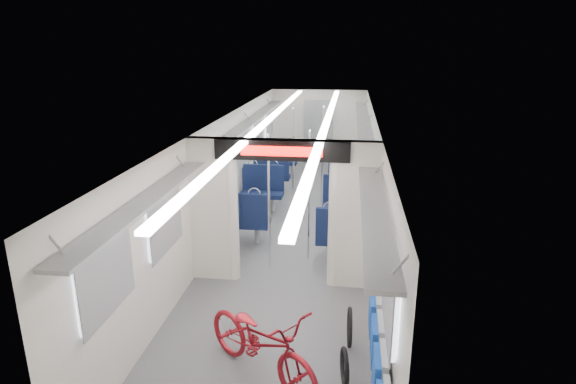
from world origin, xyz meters
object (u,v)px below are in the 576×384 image
object	(u,v)px
bike_hoop_b	(344,369)
seat_bay_near_right	(344,213)
flip_bench	(378,357)
stanchion_near_right	(309,197)
bike_hoop_c	(349,329)
stanchion_far_left	(293,159)
seat_bay_far_left	(277,164)
seat_bay_far_right	(347,167)
seat_bay_near_left	(254,200)
bicycle	(261,341)
stanchion_near_left	(269,203)
stanchion_far_right	(322,156)

from	to	relation	value
bike_hoop_b	seat_bay_near_right	bearing A→B (deg)	91.14
flip_bench	stanchion_near_right	world-z (taller)	stanchion_near_right
bike_hoop_c	stanchion_far_left	bearing A→B (deg)	104.28
seat_bay_far_left	stanchion_far_left	bearing A→B (deg)	-70.56
bike_hoop_c	stanchion_near_right	bearing A→B (deg)	106.75
seat_bay_far_right	flip_bench	bearing A→B (deg)	-87.04
bike_hoop_c	seat_bay_near_left	distance (m)	4.44
bike_hoop_b	seat_bay_far_left	world-z (taller)	seat_bay_far_left
stanchion_near_right	bicycle	bearing A→B (deg)	-94.22
seat_bay_near_right	stanchion_far_left	world-z (taller)	stanchion_far_left
bike_hoop_c	seat_bay_near_right	size ratio (longest dim) A/B	0.23
flip_bench	stanchion_near_left	world-z (taller)	stanchion_near_left
bicycle	seat_bay_near_right	world-z (taller)	seat_bay_near_right
seat_bay_far_right	stanchion_near_right	world-z (taller)	stanchion_near_right
bicycle	bike_hoop_b	world-z (taller)	bicycle
flip_bench	seat_bay_near_left	distance (m)	5.47
bicycle	flip_bench	distance (m)	1.31
seat_bay_far_left	seat_bay_far_right	world-z (taller)	seat_bay_far_right
seat_bay_near_left	seat_bay_near_right	xyz separation A→B (m)	(1.87, -0.60, -0.01)
seat_bay_far_right	stanchion_near_left	world-z (taller)	stanchion_near_left
bicycle	bike_hoop_b	size ratio (longest dim) A/B	3.94
seat_bay_near_left	seat_bay_far_right	bearing A→B (deg)	59.04
seat_bay_far_right	seat_bay_near_right	bearing A→B (deg)	-90.00
bicycle	stanchion_far_left	world-z (taller)	stanchion_far_left
stanchion_far_left	stanchion_far_right	xyz separation A→B (m)	(0.63, 0.41, 0.00)
stanchion_far_right	seat_bay_near_left	bearing A→B (deg)	-127.32
bike_hoop_b	stanchion_far_left	world-z (taller)	stanchion_far_left
stanchion_near_right	flip_bench	bearing A→B (deg)	-73.55
seat_bay_far_right	stanchion_near_left	distance (m)	5.22
seat_bay_far_left	seat_bay_far_right	xyz separation A→B (m)	(1.87, -0.06, 0.00)
stanchion_near_right	stanchion_far_left	bearing A→B (deg)	102.02
seat_bay_near_left	stanchion_near_right	xyz separation A→B (m)	(1.26, -1.48, 0.58)
seat_bay_near_left	stanchion_far_right	distance (m)	2.21
seat_bay_far_left	stanchion_near_left	world-z (taller)	stanchion_near_left
flip_bench	bike_hoop_b	distance (m)	0.58
seat_bay_near_left	seat_bay_far_right	xyz separation A→B (m)	(1.87, 3.12, -0.04)
flip_bench	bike_hoop_c	bearing A→B (deg)	105.71
stanchion_near_right	stanchion_far_left	xyz separation A→B (m)	(-0.59, 2.76, 0.00)
flip_bench	bicycle	bearing A→B (deg)	167.26
bicycle	stanchion_near_left	bearing A→B (deg)	45.80
stanchion_far_right	stanchion_near_right	bearing A→B (deg)	-90.68
stanchion_near_left	stanchion_far_right	xyz separation A→B (m)	(0.65, 3.61, 0.00)
bike_hoop_c	seat_bay_near_left	size ratio (longest dim) A/B	0.22
stanchion_near_right	stanchion_near_left	bearing A→B (deg)	-144.23
flip_bench	bike_hoop_b	world-z (taller)	flip_bench
seat_bay_near_left	stanchion_far_left	world-z (taller)	stanchion_far_left
bicycle	flip_bench	bearing A→B (deg)	-64.57
flip_bench	seat_bay_near_right	size ratio (longest dim) A/B	0.95
seat_bay_near_right	stanchion_far_left	bearing A→B (deg)	122.56
bike_hoop_b	stanchion_near_left	xyz separation A→B (m)	(-1.30, 2.78, 0.95)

